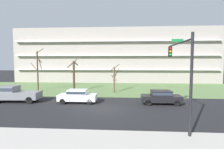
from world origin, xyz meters
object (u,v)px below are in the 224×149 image
tree_far_left (38,70)px  pickup_gray_near_left (15,94)px  tree_left (74,75)px  traffic_signal_mast (182,66)px  sedan_white_center_right (78,96)px  tree_center (114,78)px  sedan_black_center_left (161,97)px

tree_far_left → pickup_gray_near_left: (0.96, -7.75, -2.52)m
tree_far_left → tree_left: (6.05, -0.38, -0.81)m
traffic_signal_mast → sedan_white_center_right: bearing=142.9°
tree_center → traffic_signal_mast: (5.62, -14.28, 2.25)m
tree_far_left → sedan_black_center_left: tree_far_left is taller
pickup_gray_near_left → sedan_black_center_left: pickup_gray_near_left is taller
sedan_black_center_left → traffic_signal_mast: bearing=89.1°
tree_left → traffic_signal_mast: size_ratio=0.80×
tree_far_left → sedan_black_center_left: (18.20, -7.74, -2.66)m
tree_left → sedan_white_center_right: (2.53, -7.36, -1.85)m
tree_left → sedan_white_center_right: size_ratio=1.19×
sedan_black_center_left → traffic_signal_mast: (-0.07, -7.22, 3.66)m
tree_center → sedan_white_center_right: bearing=-119.1°
pickup_gray_near_left → sedan_black_center_left: (17.24, 0.01, -0.14)m
sedan_black_center_left → sedan_white_center_right: (-9.62, 0.00, 0.00)m
pickup_gray_near_left → sedan_white_center_right: pickup_gray_near_left is taller
tree_far_left → tree_center: (12.52, -0.68, -1.25)m
pickup_gray_near_left → sedan_black_center_left: bearing=177.3°
pickup_gray_near_left → sedan_black_center_left: 17.24m
pickup_gray_near_left → tree_left: bearing=-127.4°
tree_center → traffic_signal_mast: size_ratio=0.68×
pickup_gray_near_left → traffic_signal_mast: (17.17, -7.21, 3.51)m
tree_left → tree_center: size_ratio=1.17×
tree_far_left → traffic_signal_mast: 23.53m
tree_left → pickup_gray_near_left: 9.12m
tree_far_left → traffic_signal_mast: size_ratio=1.07×
tree_center → traffic_signal_mast: 15.51m
tree_left → tree_center: 6.48m
tree_center → sedan_black_center_left: size_ratio=1.01×
pickup_gray_near_left → traffic_signal_mast: 18.95m
sedan_black_center_left → sedan_white_center_right: size_ratio=1.00×
sedan_white_center_right → traffic_signal_mast: size_ratio=0.67×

